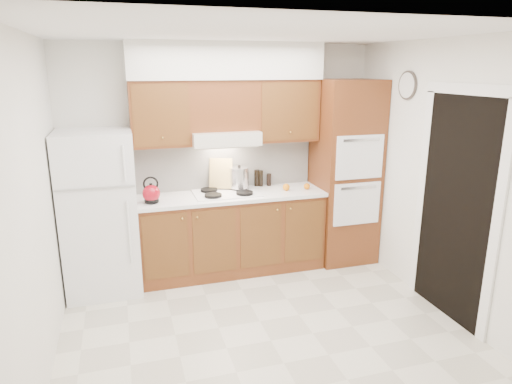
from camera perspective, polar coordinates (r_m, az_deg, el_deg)
floor at (r=4.51m, az=0.48°, el=-15.85°), size 3.60×3.60×0.00m
ceiling at (r=3.86m, az=0.57°, el=19.30°), size 3.60×3.60×0.00m
wall_back at (r=5.41m, az=-4.20°, el=4.28°), size 3.60×0.02×2.60m
wall_left at (r=3.88m, az=-25.80°, el=-1.68°), size 0.02×3.00×2.60m
wall_right at (r=4.82m, az=21.41°, el=1.90°), size 0.02×3.00×2.60m
fridge at (r=5.05m, az=-18.94°, el=-2.48°), size 0.75×0.72×1.72m
base_cabinets at (r=5.36m, az=-3.05°, el=-5.25°), size 2.11×0.60×0.90m
countertop at (r=5.21m, az=-3.10°, el=-0.44°), size 2.13×0.62×0.04m
backsplash at (r=5.41m, az=-3.89°, el=3.44°), size 2.11×0.03×0.56m
oven_cabinet at (r=5.64m, az=11.04°, el=2.42°), size 0.70×0.65×2.20m
upper_cab_left at (r=5.06m, az=-11.94°, el=9.53°), size 0.63×0.33×0.70m
upper_cab_right at (r=5.37m, az=3.66°, el=10.15°), size 0.73×0.33×0.70m
range_hood at (r=5.14m, az=-3.98°, el=6.82°), size 0.75×0.45×0.15m
upper_cab_over_hood at (r=5.16m, az=-4.20°, el=10.76°), size 0.75×0.33×0.55m
soffit at (r=5.14m, az=-3.71°, el=16.05°), size 2.13×0.36×0.40m
cooktop at (r=5.21m, az=-3.69°, el=-0.15°), size 0.74×0.50×0.01m
doorway at (r=4.62m, az=23.62°, el=-2.12°), size 0.02×0.90×2.10m
wall_clock at (r=5.15m, az=18.42°, el=12.54°), size 0.02×0.30×0.30m
kettle at (r=4.94m, az=-12.96°, el=-0.18°), size 0.23×0.23×0.19m
cutting_board at (r=5.32m, az=-4.42°, el=2.34°), size 0.28×0.18×0.35m
stock_pot at (r=5.33m, az=-2.11°, el=1.79°), size 0.26×0.26×0.23m
condiment_a at (r=5.51m, az=0.59°, el=1.72°), size 0.07×0.07×0.19m
condiment_b at (r=5.51m, az=0.11°, el=1.78°), size 0.07×0.07×0.20m
condiment_c at (r=5.53m, az=1.63°, el=1.55°), size 0.06×0.06×0.15m
orange_near at (r=5.41m, az=6.37°, el=0.71°), size 0.09×0.09×0.07m
orange_far at (r=5.33m, az=3.80°, el=0.60°), size 0.10×0.10×0.08m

